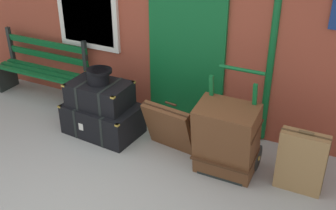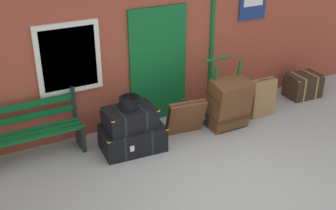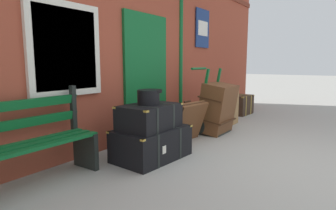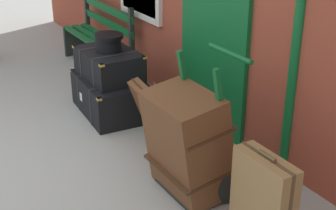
{
  "view_description": "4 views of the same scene",
  "coord_description": "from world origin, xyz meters",
  "px_view_note": "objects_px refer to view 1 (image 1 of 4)",
  "views": [
    {
      "loc": [
        2.26,
        -2.35,
        3.03
      ],
      "look_at": [
        0.25,
        1.64,
        0.66
      ],
      "focal_mm": 44.2,
      "sensor_mm": 36.0,
      "label": 1
    },
    {
      "loc": [
        -3.09,
        -3.99,
        3.75
      ],
      "look_at": [
        -0.04,
        1.73,
        0.6
      ],
      "focal_mm": 45.98,
      "sensor_mm": 36.0,
      "label": 2
    },
    {
      "loc": [
        -3.68,
        -0.65,
        1.28
      ],
      "look_at": [
        -0.1,
        1.82,
        0.64
      ],
      "focal_mm": 30.37,
      "sensor_mm": 36.0,
      "label": 3
    },
    {
      "loc": [
        3.99,
        -0.43,
        2.39
      ],
      "look_at": [
        0.55,
        1.64,
        0.59
      ],
      "focal_mm": 51.66,
      "sensor_mm": 36.0,
      "label": 4
    }
  ],
  "objects_px": {
    "porters_trolley": "(230,146)",
    "platform_bench": "(43,71)",
    "round_hatbox": "(98,75)",
    "large_brown_trunk": "(226,139)",
    "steamer_trunk_base": "(103,119)",
    "suitcase_brown": "(301,162)",
    "steamer_trunk_middle": "(100,94)",
    "suitcase_beige": "(170,128)"
  },
  "relations": [
    {
      "from": "porters_trolley",
      "to": "platform_bench",
      "type": "bearing_deg",
      "value": 171.91
    },
    {
      "from": "round_hatbox",
      "to": "large_brown_trunk",
      "type": "relative_size",
      "value": 0.37
    },
    {
      "from": "steamer_trunk_base",
      "to": "suitcase_brown",
      "type": "height_order",
      "value": "suitcase_brown"
    },
    {
      "from": "round_hatbox",
      "to": "porters_trolley",
      "type": "bearing_deg",
      "value": 0.96
    },
    {
      "from": "steamer_trunk_middle",
      "to": "suitcase_beige",
      "type": "distance_m",
      "value": 1.07
    },
    {
      "from": "steamer_trunk_base",
      "to": "round_hatbox",
      "type": "relative_size",
      "value": 3.09
    },
    {
      "from": "steamer_trunk_base",
      "to": "suitcase_beige",
      "type": "bearing_deg",
      "value": 0.77
    },
    {
      "from": "porters_trolley",
      "to": "suitcase_brown",
      "type": "relative_size",
      "value": 1.59
    },
    {
      "from": "steamer_trunk_base",
      "to": "large_brown_trunk",
      "type": "bearing_deg",
      "value": -3.97
    },
    {
      "from": "suitcase_beige",
      "to": "porters_trolley",
      "type": "bearing_deg",
      "value": 2.48
    },
    {
      "from": "steamer_trunk_middle",
      "to": "round_hatbox",
      "type": "distance_m",
      "value": 0.27
    },
    {
      "from": "platform_bench",
      "to": "suitcase_beige",
      "type": "relative_size",
      "value": 2.29
    },
    {
      "from": "large_brown_trunk",
      "to": "steamer_trunk_middle",
      "type": "bearing_deg",
      "value": 175.8
    },
    {
      "from": "round_hatbox",
      "to": "steamer_trunk_middle",
      "type": "bearing_deg",
      "value": -82.0
    },
    {
      "from": "steamer_trunk_base",
      "to": "porters_trolley",
      "type": "height_order",
      "value": "porters_trolley"
    },
    {
      "from": "porters_trolley",
      "to": "suitcase_beige",
      "type": "relative_size",
      "value": 1.72
    },
    {
      "from": "round_hatbox",
      "to": "large_brown_trunk",
      "type": "xyz_separation_m",
      "value": [
        1.84,
        -0.14,
        -0.39
      ]
    },
    {
      "from": "round_hatbox",
      "to": "porters_trolley",
      "type": "xyz_separation_m",
      "value": [
        1.84,
        0.03,
        -0.58
      ]
    },
    {
      "from": "platform_bench",
      "to": "suitcase_brown",
      "type": "height_order",
      "value": "platform_bench"
    },
    {
      "from": "suitcase_brown",
      "to": "steamer_trunk_middle",
      "type": "bearing_deg",
      "value": 179.18
    },
    {
      "from": "steamer_trunk_middle",
      "to": "round_hatbox",
      "type": "relative_size",
      "value": 2.38
    },
    {
      "from": "round_hatbox",
      "to": "steamer_trunk_base",
      "type": "bearing_deg",
      "value": -30.23
    },
    {
      "from": "round_hatbox",
      "to": "suitcase_brown",
      "type": "relative_size",
      "value": 0.45
    },
    {
      "from": "platform_bench",
      "to": "suitcase_beige",
      "type": "height_order",
      "value": "platform_bench"
    },
    {
      "from": "steamer_trunk_middle",
      "to": "suitcase_brown",
      "type": "bearing_deg",
      "value": -0.82
    },
    {
      "from": "platform_bench",
      "to": "round_hatbox",
      "type": "relative_size",
      "value": 4.69
    },
    {
      "from": "steamer_trunk_middle",
      "to": "porters_trolley",
      "type": "height_order",
      "value": "porters_trolley"
    },
    {
      "from": "large_brown_trunk",
      "to": "suitcase_beige",
      "type": "height_order",
      "value": "large_brown_trunk"
    },
    {
      "from": "steamer_trunk_middle",
      "to": "suitcase_brown",
      "type": "distance_m",
      "value": 2.68
    },
    {
      "from": "platform_bench",
      "to": "suitcase_brown",
      "type": "bearing_deg",
      "value": -7.51
    },
    {
      "from": "round_hatbox",
      "to": "suitcase_brown",
      "type": "xyz_separation_m",
      "value": [
        2.67,
        -0.05,
        -0.49
      ]
    },
    {
      "from": "platform_bench",
      "to": "suitcase_brown",
      "type": "relative_size",
      "value": 2.11
    },
    {
      "from": "round_hatbox",
      "to": "suitcase_brown",
      "type": "bearing_deg",
      "value": -0.98
    },
    {
      "from": "round_hatbox",
      "to": "large_brown_trunk",
      "type": "bearing_deg",
      "value": -4.43
    },
    {
      "from": "steamer_trunk_middle",
      "to": "large_brown_trunk",
      "type": "distance_m",
      "value": 1.84
    },
    {
      "from": "platform_bench",
      "to": "steamer_trunk_base",
      "type": "height_order",
      "value": "platform_bench"
    },
    {
      "from": "platform_bench",
      "to": "round_hatbox",
      "type": "bearing_deg",
      "value": -18.86
    },
    {
      "from": "round_hatbox",
      "to": "porters_trolley",
      "type": "relative_size",
      "value": 0.28
    },
    {
      "from": "platform_bench",
      "to": "suitcase_beige",
      "type": "bearing_deg",
      "value": -11.36
    },
    {
      "from": "steamer_trunk_base",
      "to": "steamer_trunk_middle",
      "type": "bearing_deg",
      "value": 161.42
    },
    {
      "from": "platform_bench",
      "to": "large_brown_trunk",
      "type": "relative_size",
      "value": 1.71
    },
    {
      "from": "large_brown_trunk",
      "to": "suitcase_beige",
      "type": "relative_size",
      "value": 1.34
    }
  ]
}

